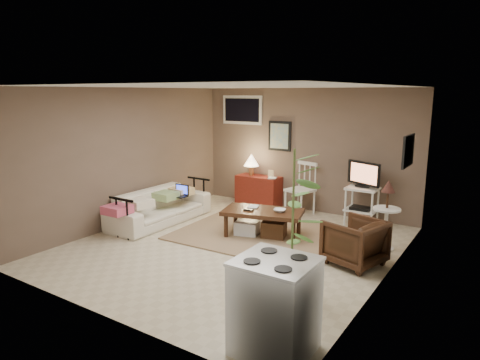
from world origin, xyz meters
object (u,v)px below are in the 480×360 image
Objects in this scene: side_table at (387,207)px; tv_stand at (362,192)px; stove at (275,306)px; red_console at (258,188)px; armchair at (355,240)px; potted_plant at (293,220)px; sofa at (160,201)px; coffee_table at (262,221)px; spindle_chair at (301,190)px.

tv_stand is at bearing 124.14° from side_table.
tv_stand is 4.21m from stove.
red_console is at bearing 158.09° from side_table.
side_table is 1.51× the size of armchair.
potted_plant is at bearing 5.50° from armchair.
stove reaches higher than sofa.
sofa is at bearing -170.75° from coffee_table.
tv_stand is 1.27× the size of stove.
tv_stand is at bearing -148.18° from armchair.
red_console is at bearing 122.79° from coffee_table.
coffee_table is 1.23× the size of tv_stand.
stove is at bearing -82.75° from tv_stand.
sofa is 2.67m from spindle_chair.
armchair is (1.68, -1.86, -0.12)m from spindle_chair.
spindle_chair is 0.88× the size of tv_stand.
coffee_table is 1.39× the size of spindle_chair.
potted_plant reaches higher than side_table.
side_table is (2.92, -1.17, 0.29)m from red_console.
red_console is 0.94× the size of tv_stand.
tv_stand is at bearing -59.20° from sofa.
red_console is at bearing 173.05° from spindle_chair.
coffee_table is at bearing -126.80° from tv_stand.
red_console reaches higher than side_table.
armchair is (2.71, -1.98, -0.02)m from red_console.
sofa is at bearing -113.27° from red_console.
tv_stand reaches higher than coffee_table.
side_table is 1.19× the size of stove.
coffee_table is 3.14m from stove.
sofa is 1.77× the size of tv_stand.
tv_stand is at bearing -1.82° from spindle_chair.
side_table is 0.89m from armchair.
side_table is at bearing -177.09° from armchair.
coffee_table is 1.94m from tv_stand.
stove reaches higher than coffee_table.
armchair is 2.36m from stove.
coffee_table is 0.69× the size of sofa.
spindle_chair is at bearing 112.34° from stove.
stove is at bearing 18.22° from armchair.
red_console is at bearing -23.27° from sofa.
coffee_table is at bearing 129.18° from potted_plant.
sofa is 2.00× the size of spindle_chair.
stove is at bearing -67.66° from spindle_chair.
spindle_chair is (-0.06, 1.56, 0.20)m from coffee_table.
red_console reaches higher than spindle_chair.
side_table is at bearing -21.91° from red_console.
sofa is (-1.95, -0.32, 0.13)m from coffee_table.
red_console reaches higher than stove.
sofa is at bearing -135.18° from spindle_chair.
potted_plant is (1.35, -1.65, 0.67)m from coffee_table.
tv_stand is (1.14, 1.53, 0.33)m from coffee_table.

